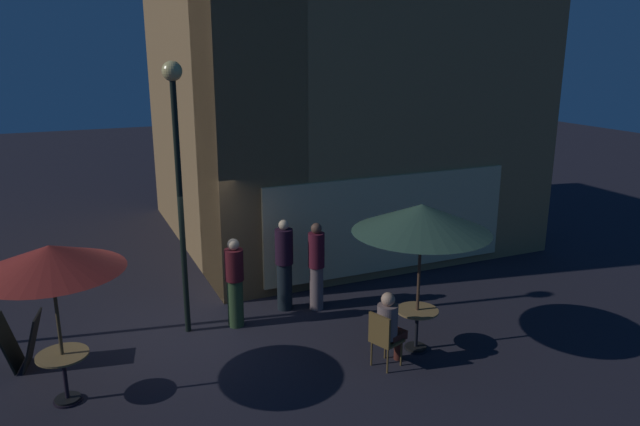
# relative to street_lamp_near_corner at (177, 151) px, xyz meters

# --- Properties ---
(ground_plane) EXTENTS (60.00, 60.00, 0.00)m
(ground_plane) POSITION_rel_street_lamp_near_corner_xyz_m (-0.04, -0.04, -3.27)
(ground_plane) COLOR #22202A
(cafe_building) EXTENTS (8.26, 8.04, 8.68)m
(cafe_building) POSITION_rel_street_lamp_near_corner_xyz_m (3.45, 3.26, 1.06)
(cafe_building) COLOR #A3794B
(cafe_building) RESTS_ON ground
(street_lamp_near_corner) EXTENTS (0.33, 0.33, 4.73)m
(street_lamp_near_corner) POSITION_rel_street_lamp_near_corner_xyz_m (0.00, 0.00, 0.00)
(street_lamp_near_corner) COLOR black
(street_lamp_near_corner) RESTS_ON ground
(menu_sandwich_board) EXTENTS (0.74, 0.67, 0.88)m
(menu_sandwich_board) POSITION_rel_street_lamp_near_corner_xyz_m (-2.68, -0.23, -2.81)
(menu_sandwich_board) COLOR black
(menu_sandwich_board) RESTS_ON ground
(cafe_table_0) EXTENTS (0.70, 0.70, 0.73)m
(cafe_table_0) POSITION_rel_street_lamp_near_corner_xyz_m (3.37, -2.24, -2.75)
(cafe_table_0) COLOR black
(cafe_table_0) RESTS_ON ground
(cafe_table_1) EXTENTS (0.72, 0.72, 0.75)m
(cafe_table_1) POSITION_rel_street_lamp_near_corner_xyz_m (-2.06, -1.54, -2.72)
(cafe_table_1) COLOR black
(cafe_table_1) RESTS_ON ground
(patio_umbrella_0) EXTENTS (2.24, 2.24, 2.54)m
(patio_umbrella_0) POSITION_rel_street_lamp_near_corner_xyz_m (3.37, -2.24, -0.97)
(patio_umbrella_0) COLOR black
(patio_umbrella_0) RESTS_ON ground
(patio_umbrella_1) EXTENTS (1.97, 1.97, 2.37)m
(patio_umbrella_1) POSITION_rel_street_lamp_near_corner_xyz_m (-2.06, -1.54, -1.10)
(patio_umbrella_1) COLOR black
(patio_umbrella_1) RESTS_ON ground
(cafe_chair_0) EXTENTS (0.54, 0.54, 0.93)m
(cafe_chair_0) POSITION_rel_street_lamp_near_corner_xyz_m (2.56, -2.54, -2.72)
(cafe_chair_0) COLOR brown
(cafe_chair_0) RESTS_ON ground
(patron_seated_0) EXTENTS (0.52, 0.43, 1.26)m
(patron_seated_0) POSITION_rel_street_lamp_near_corner_xyz_m (2.70, -2.49, -2.56)
(patron_seated_0) COLOR #4E1F18
(patron_seated_0) RESTS_ON ground
(patron_standing_1) EXTENTS (0.35, 0.35, 1.80)m
(patron_standing_1) POSITION_rel_street_lamp_near_corner_xyz_m (1.93, 0.20, -2.36)
(patron_standing_1) COLOR black
(patron_standing_1) RESTS_ON ground
(patron_standing_2) EXTENTS (0.31, 0.31, 1.74)m
(patron_standing_2) POSITION_rel_street_lamp_near_corner_xyz_m (2.50, -0.05, -2.38)
(patron_standing_2) COLOR slate
(patron_standing_2) RESTS_ON ground
(patron_standing_3) EXTENTS (0.34, 0.34, 1.67)m
(patron_standing_3) POSITION_rel_street_lamp_near_corner_xyz_m (0.85, -0.14, -2.42)
(patron_standing_3) COLOR #36502C
(patron_standing_3) RESTS_ON ground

